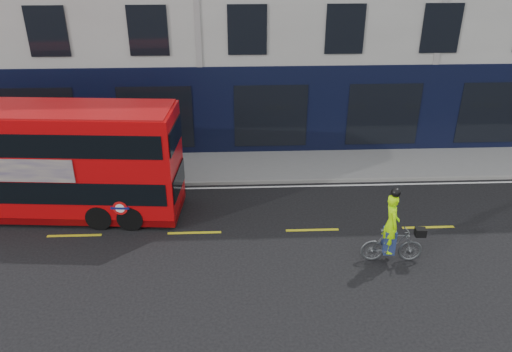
{
  "coord_description": "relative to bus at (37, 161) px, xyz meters",
  "views": [
    {
      "loc": [
        1.47,
        -12.75,
        9.24
      ],
      "look_at": [
        2.1,
        2.0,
        1.85
      ],
      "focal_mm": 35.0,
      "sensor_mm": 36.0,
      "label": 1
    }
  ],
  "objects": [
    {
      "name": "pavement",
      "position": [
        5.4,
        3.4,
        -1.97
      ],
      "size": [
        60.0,
        3.0,
        0.12
      ],
      "primitive_type": "cube",
      "color": "gray",
      "rests_on": "ground"
    },
    {
      "name": "lane_dashes",
      "position": [
        5.4,
        -1.6,
        -2.03
      ],
      "size": [
        58.0,
        0.12,
        0.01
      ],
      "primitive_type": null,
      "color": "gold",
      "rests_on": "ground"
    },
    {
      "name": "road_edge_line",
      "position": [
        5.4,
        1.6,
        -2.03
      ],
      "size": [
        58.0,
        0.1,
        0.01
      ],
      "primitive_type": "cube",
      "color": "silver",
      "rests_on": "ground"
    },
    {
      "name": "ground",
      "position": [
        5.4,
        -3.1,
        -2.03
      ],
      "size": [
        120.0,
        120.0,
        0.0
      ],
      "primitive_type": "plane",
      "color": "black",
      "rests_on": "ground"
    },
    {
      "name": "kerb",
      "position": [
        5.4,
        1.9,
        -1.97
      ],
      "size": [
        60.0,
        0.12,
        0.13
      ],
      "primitive_type": "cube",
      "color": "gray",
      "rests_on": "ground"
    },
    {
      "name": "cyclist",
      "position": [
        11.51,
        -3.42,
        -1.18
      ],
      "size": [
        1.91,
        0.72,
        2.54
      ],
      "rotation": [
        0.0,
        0.0,
        -0.06
      ],
      "color": "#4B4F51",
      "rests_on": "ground"
    },
    {
      "name": "bus",
      "position": [
        0.0,
        0.0,
        0.0
      ],
      "size": [
        9.99,
        3.0,
        3.97
      ],
      "rotation": [
        0.0,
        0.0,
        -0.08
      ],
      "color": "#BF070A",
      "rests_on": "ground"
    }
  ]
}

